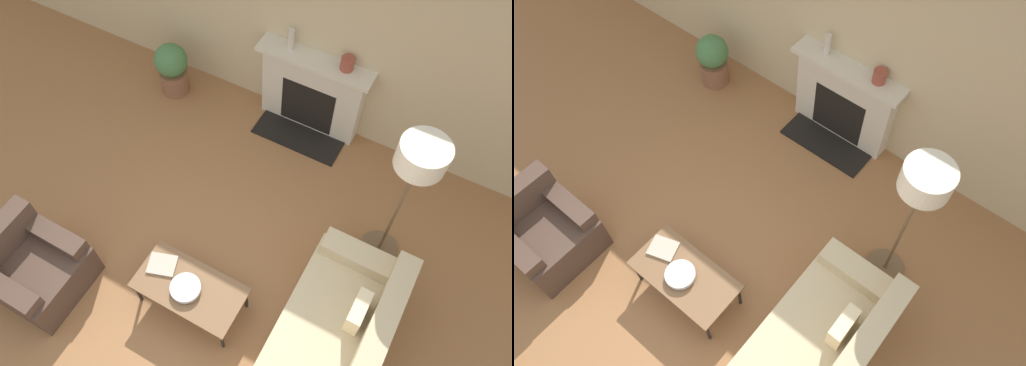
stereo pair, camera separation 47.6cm
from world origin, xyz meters
TOP-DOWN VIEW (x-y plane):
  - ground_plane at (0.00, 0.00)m, footprint 18.00×18.00m
  - wall_back at (0.00, 2.87)m, footprint 18.00×0.06m
  - fireplace at (-0.13, 2.72)m, footprint 1.29×0.59m
  - armchair_near at (-1.52, -0.36)m, footprint 0.79×0.79m
  - coffee_table at (-0.11, 0.16)m, footprint 1.00×0.51m
  - bowl at (-0.12, 0.13)m, footprint 0.28×0.28m
  - book at (-0.44, 0.22)m, footprint 0.31×0.28m
  - floor_lamp at (1.24, 1.56)m, footprint 0.40×0.40m
  - mantel_vase_left at (-0.44, 2.74)m, footprint 0.07×0.07m
  - mantel_vase_center_left at (0.20, 2.74)m, footprint 0.14×0.14m
  - potted_plant at (-1.82, 2.41)m, footprint 0.40×0.40m

SIDE VIEW (x-z plane):
  - ground_plane at x=0.00m, z-range 0.00..0.00m
  - armchair_near at x=-1.52m, z-range -0.09..0.69m
  - potted_plant at x=-1.82m, z-range 0.02..0.71m
  - coffee_table at x=-0.11m, z-range 0.17..0.58m
  - book at x=-0.44m, z-range 0.41..0.43m
  - bowl at x=-0.12m, z-range 0.41..0.47m
  - fireplace at x=-0.13m, z-range -0.01..1.01m
  - mantel_vase_center_left at x=0.20m, z-range 1.02..1.17m
  - mantel_vase_left at x=-0.44m, z-range 1.02..1.27m
  - floor_lamp at x=1.24m, z-range 0.56..2.30m
  - wall_back at x=0.00m, z-range 0.00..2.90m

